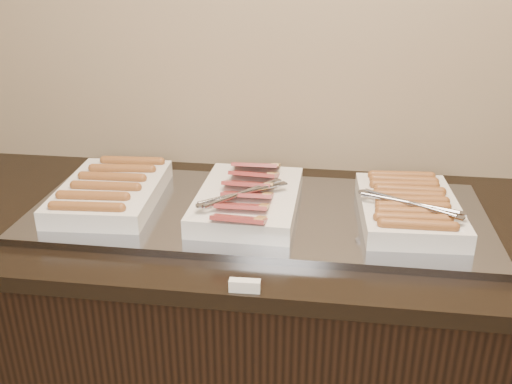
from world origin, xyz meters
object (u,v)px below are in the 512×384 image
(counter, at_px, (252,349))
(warming_tray, at_px, (257,213))
(dish_left, at_px, (111,191))
(dish_right, at_px, (409,207))
(dish_center, at_px, (248,199))

(counter, relative_size, warming_tray, 1.72)
(dish_left, bearing_deg, warming_tray, -3.34)
(warming_tray, relative_size, dish_right, 3.19)
(counter, bearing_deg, dish_right, -0.52)
(dish_right, bearing_deg, counter, 176.50)
(counter, distance_m, dish_center, 0.50)
(dish_center, bearing_deg, counter, 21.04)
(counter, relative_size, dish_center, 4.99)
(dish_center, height_order, dish_right, dish_center)
(dish_center, distance_m, dish_right, 0.42)
(warming_tray, xyz_separation_m, dish_left, (-0.41, 0.00, 0.04))
(dish_center, bearing_deg, dish_left, -179.83)
(warming_tray, relative_size, dish_center, 2.91)
(counter, xyz_separation_m, dish_right, (0.41, -0.00, 0.50))
(counter, height_order, warming_tray, warming_tray)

